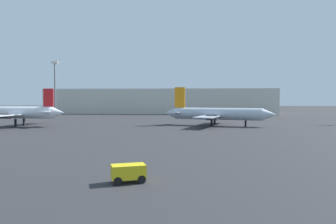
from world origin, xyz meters
TOP-DOWN VIEW (x-y plane):
  - airplane_distant at (9.11, 66.10)m, footprint 25.33×20.98m
  - airplane_far_left at (-35.14, 60.76)m, footprint 23.37×20.73m
  - baggage_cart at (-0.52, 15.42)m, footprint 2.71×2.10m
  - light_mast_left at (-43.90, 99.79)m, footprint 2.40×0.50m
  - terminal_building at (-10.73, 133.28)m, footprint 95.97×25.08m

SIDE VIEW (x-z plane):
  - baggage_cart at x=-0.52m, z-range 0.11..1.41m
  - airplane_distant at x=9.11m, z-range -1.72..7.14m
  - airplane_far_left at x=-35.14m, z-range -1.09..7.26m
  - terminal_building at x=-10.73m, z-range 0.00..10.37m
  - light_mast_left at x=-43.90m, z-range 1.26..20.43m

